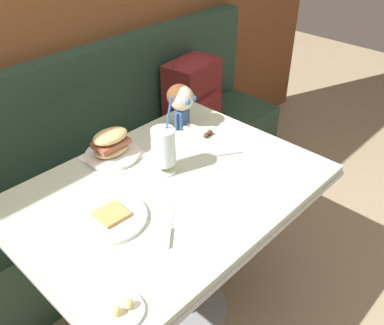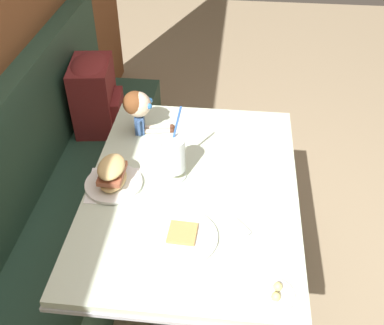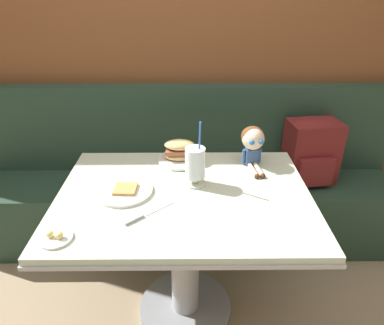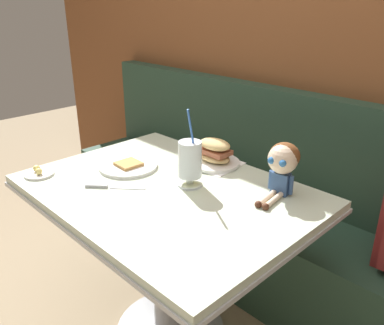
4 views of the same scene
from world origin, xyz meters
TOP-DOWN VIEW (x-y plane):
  - wood_panel_wall at (0.00, 1.05)m, footprint 4.40×0.08m
  - booth_bench at (0.00, 0.81)m, footprint 2.60×0.48m
  - diner_table at (0.00, 0.18)m, footprint 1.11×0.81m
  - toast_plate at (-0.26, 0.19)m, footprint 0.25×0.25m
  - milkshake_glass at (0.05, 0.26)m, footprint 0.10×0.10m
  - sandwich_plate at (-0.03, 0.48)m, footprint 0.22×0.22m
  - butter_saucer at (-0.46, -0.12)m, footprint 0.12×0.12m
  - butter_knife at (-0.17, 0.01)m, footprint 0.19×0.17m
  - seated_doll at (0.33, 0.45)m, footprint 0.13×0.23m
  - backpack at (0.76, 0.78)m, footprint 0.32×0.28m

SIDE VIEW (x-z plane):
  - booth_bench at x=0.00m, z-range -0.17..0.83m
  - diner_table at x=0.00m, z-range 0.17..0.91m
  - backpack at x=0.76m, z-range 0.46..0.86m
  - butter_knife at x=-0.17m, z-range 0.74..0.75m
  - toast_plate at x=-0.26m, z-range 0.74..0.76m
  - butter_saucer at x=-0.46m, z-range 0.73..0.77m
  - sandwich_plate at x=-0.03m, z-range 0.73..0.84m
  - milkshake_glass at x=0.05m, z-range 0.69..1.00m
  - seated_doll at x=0.33m, z-range 0.77..0.97m
  - wood_panel_wall at x=0.00m, z-range 0.00..2.40m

